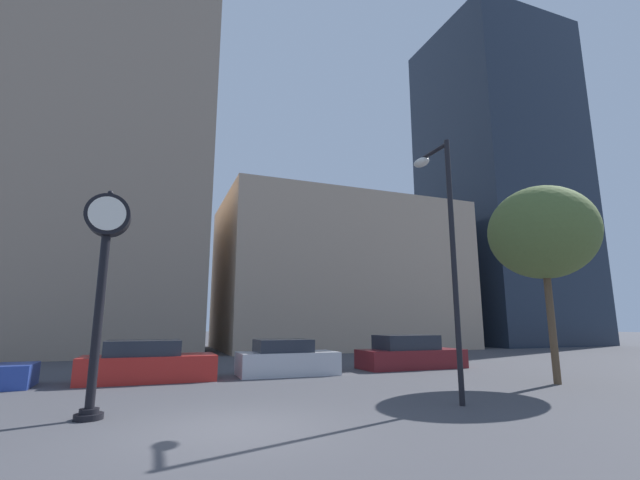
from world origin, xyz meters
The scene contains 10 objects.
ground_plane centered at (0.00, 0.00, 0.00)m, with size 200.00×200.00×0.00m, color #424247.
building_tall_tower centered at (-5.11, 24.00, 19.55)m, with size 13.26×12.00×39.11m.
building_storefront_row centered at (12.67, 24.00, 5.80)m, with size 19.05×12.00×11.61m.
building_glass_modern centered at (30.92, 24.00, 16.21)m, with size 12.59×12.00×32.43m.
street_clock centered at (-2.59, 1.90, 3.45)m, with size 0.95×0.58×4.96m.
car_red centered at (-1.53, 7.88, 0.59)m, with size 4.45×1.98×1.38m.
car_silver centered at (3.48, 7.89, 0.58)m, with size 3.85×1.89×1.35m.
car_maroon centered at (9.33, 8.28, 0.60)m, with size 4.72×1.90×1.44m.
street_lamp_right centered at (5.68, 0.69, 4.52)m, with size 0.36×1.57×6.87m.
bare_tree centered at (11.06, 2.23, 5.08)m, with size 3.61×3.61×6.72m.
Camera 1 is at (-1.49, -8.62, 1.97)m, focal length 24.00 mm.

